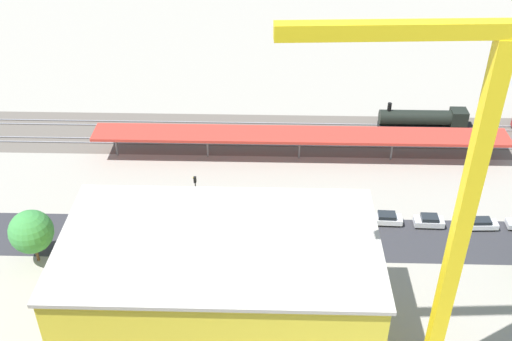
# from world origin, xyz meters

# --- Properties ---
(ground_plane) EXTENTS (204.83, 204.83, 0.00)m
(ground_plane) POSITION_xyz_m (0.00, 0.00, 0.00)
(ground_plane) COLOR gray
(ground_plane) RESTS_ON ground
(rail_bed) EXTENTS (128.28, 16.67, 0.01)m
(rail_bed) POSITION_xyz_m (0.00, -21.89, 0.00)
(rail_bed) COLOR #5B544C
(rail_bed) RESTS_ON ground
(street_asphalt) EXTENTS (128.18, 11.64, 0.01)m
(street_asphalt) POSITION_xyz_m (0.00, 5.68, 0.00)
(street_asphalt) COLOR #2D2D33
(street_asphalt) RESTS_ON ground
(track_rails) EXTENTS (128.00, 10.24, 0.12)m
(track_rails) POSITION_xyz_m (0.00, -21.89, 0.18)
(track_rails) COLOR #9E9EA8
(track_rails) RESTS_ON ground
(platform_canopy_near) EXTENTS (65.82, 6.57, 4.56)m
(platform_canopy_near) POSITION_xyz_m (4.31, -14.44, 4.30)
(platform_canopy_near) COLOR #B73328
(platform_canopy_near) RESTS_ON ground
(locomotive) EXTENTS (16.36, 3.00, 4.99)m
(locomotive) POSITION_xyz_m (-17.98, -24.91, 1.80)
(locomotive) COLOR black
(locomotive) RESTS_ON ground
(parked_car_1) EXTENTS (4.76, 1.99, 1.56)m
(parked_car_1) POSITION_xyz_m (-20.36, 2.36, 0.70)
(parked_car_1) COLOR black
(parked_car_1) RESTS_ON ground
(parked_car_2) EXTENTS (4.06, 1.88, 1.71)m
(parked_car_2) POSITION_xyz_m (-13.40, 2.17, 0.76)
(parked_car_2) COLOR black
(parked_car_2) RESTS_ON ground
(parked_car_3) EXTENTS (4.31, 1.92, 1.66)m
(parked_car_3) POSITION_xyz_m (-7.61, 1.88, 0.74)
(parked_car_3) COLOR black
(parked_car_3) RESTS_ON ground
(parked_car_4) EXTENTS (4.39, 1.89, 1.82)m
(parked_car_4) POSITION_xyz_m (-1.21, 2.55, 0.81)
(parked_car_4) COLOR black
(parked_car_4) RESTS_ON ground
(parked_car_5) EXTENTS (4.83, 2.10, 1.81)m
(parked_car_5) POSITION_xyz_m (4.75, 2.31, 0.80)
(parked_car_5) COLOR black
(parked_car_5) RESTS_ON ground
(construction_building) EXTENTS (31.07, 17.86, 14.65)m
(construction_building) POSITION_xyz_m (13.00, 24.29, 7.33)
(construction_building) COLOR yellow
(construction_building) RESTS_ON ground
(construction_roof_slab) EXTENTS (31.68, 18.47, 0.40)m
(construction_roof_slab) POSITION_xyz_m (13.00, 24.29, 14.85)
(construction_roof_slab) COLOR #B7B2A8
(construction_roof_slab) RESTS_ON construction_building
(tower_crane) EXTENTS (22.07, 3.66, 39.11)m
(tower_crane) POSITION_xyz_m (-7.19, 28.05, 22.25)
(tower_crane) COLOR gray
(tower_crane) RESTS_ON ground
(box_truck_0) EXTENTS (9.44, 3.27, 3.45)m
(box_truck_0) POSITION_xyz_m (25.78, 9.13, 1.69)
(box_truck_0) COLOR black
(box_truck_0) RESTS_ON ground
(box_truck_1) EXTENTS (10.01, 3.20, 3.44)m
(box_truck_1) POSITION_xyz_m (25.58, 9.66, 1.70)
(box_truck_1) COLOR black
(box_truck_1) RESTS_ON ground
(street_tree_1) EXTENTS (5.55, 5.55, 7.46)m
(street_tree_1) POSITION_xyz_m (38.15, 11.61, 4.67)
(street_tree_1) COLOR brown
(street_tree_1) RESTS_ON ground
(traffic_light) EXTENTS (0.50, 0.36, 6.62)m
(traffic_light) POSITION_xyz_m (18.85, 1.37, 4.39)
(traffic_light) COLOR #333333
(traffic_light) RESTS_ON ground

